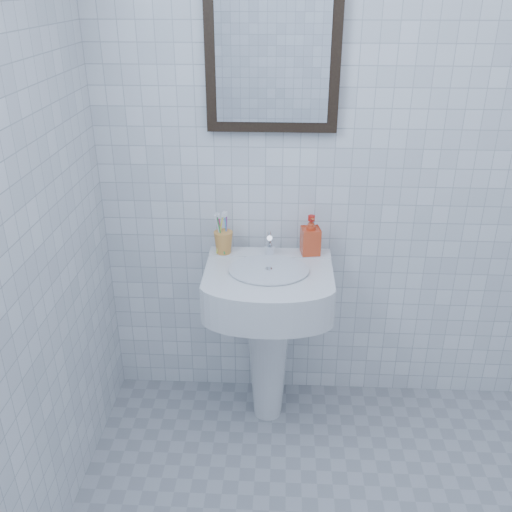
{
  "coord_description": "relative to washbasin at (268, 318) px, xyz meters",
  "views": [
    {
      "loc": [
        -0.34,
        -1.02,
        1.77
      ],
      "look_at": [
        -0.43,
        0.86,
        0.86
      ],
      "focal_mm": 40.0,
      "sensor_mm": 36.0,
      "label": 1
    }
  ],
  "objects": [
    {
      "name": "wall_back",
      "position": [
        0.39,
        0.22,
        0.74
      ],
      "size": [
        2.2,
        0.02,
        2.5
      ],
      "primitive_type": "cube",
      "color": "white",
      "rests_on": "ground"
    },
    {
      "name": "washbasin",
      "position": [
        0.0,
        0.0,
        0.0
      ],
      "size": [
        0.5,
        0.36,
        0.77
      ],
      "color": "silver",
      "rests_on": "ground"
    },
    {
      "name": "faucet",
      "position": [
        0.0,
        0.09,
        0.29
      ],
      "size": [
        0.04,
        0.09,
        0.1
      ],
      "color": "white",
      "rests_on": "washbasin"
    },
    {
      "name": "toothbrush_cup",
      "position": [
        -0.19,
        0.1,
        0.29
      ],
      "size": [
        0.09,
        0.09,
        0.09
      ],
      "primitive_type": null,
      "rotation": [
        0.0,
        0.0,
        -0.23
      ],
      "color": "gold",
      "rests_on": "washbasin"
    },
    {
      "name": "soap_dispenser",
      "position": [
        0.16,
        0.11,
        0.33
      ],
      "size": [
        0.09,
        0.09,
        0.16
      ],
      "primitive_type": "imported",
      "rotation": [
        0.0,
        0.0,
        0.16
      ],
      "color": "red",
      "rests_on": "washbasin"
    },
    {
      "name": "wall_mirror",
      "position": [
        0.0,
        0.2,
        1.04
      ],
      "size": [
        0.5,
        0.04,
        0.62
      ],
      "color": "black",
      "rests_on": "wall_back"
    }
  ]
}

